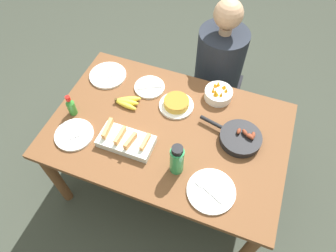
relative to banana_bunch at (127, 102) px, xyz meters
The scene contains 14 objects.
ground_plane 0.81m from the banana_bunch, 15.80° to the right, with size 14.00×14.00×0.00m, color #383D33.
dining_table 0.36m from the banana_bunch, 15.80° to the right, with size 1.48×0.97×0.72m.
banana_bunch is the anchor object (origin of this frame).
melon_tray 0.31m from the banana_bunch, 65.41° to the right, with size 0.33×0.17×0.10m.
skillet 0.77m from the banana_bunch, ahead, with size 0.40×0.25×0.08m.
frittata_plate_center 0.33m from the banana_bunch, 17.05° to the left, with size 0.23×0.23×0.06m.
empty_plate_near_front 0.30m from the banana_bunch, 142.03° to the left, with size 0.26×0.26×0.02m.
empty_plate_far_left 0.81m from the banana_bunch, 30.01° to the right, with size 0.27×0.27×0.02m.
empty_plate_far_right 0.40m from the banana_bunch, 119.66° to the right, with size 0.24×0.24×0.02m.
empty_plate_mid_edge 0.20m from the banana_bunch, 64.86° to the left, with size 0.21×0.21×0.02m.
fruit_bowl_mango 0.62m from the banana_bunch, 26.02° to the left, with size 0.19×0.19×0.11m.
water_bottle 0.59m from the banana_bunch, 35.52° to the right, with size 0.08×0.08×0.23m.
hot_sauce_bottle 0.35m from the banana_bunch, 146.88° to the right, with size 0.05×0.05×0.16m.
person_figure 0.85m from the banana_bunch, 54.81° to the left, with size 0.40×0.40×1.19m.
Camera 1 is at (0.38, -1.00, 2.27)m, focal length 32.00 mm.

